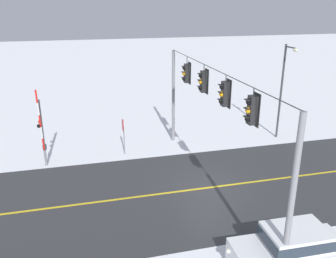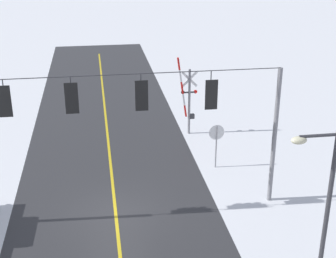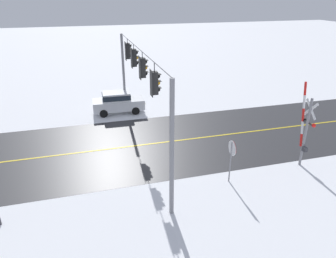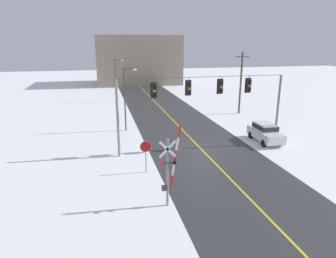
{
  "view_description": "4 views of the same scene",
  "coord_description": "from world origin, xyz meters",
  "px_view_note": "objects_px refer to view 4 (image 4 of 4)",
  "views": [
    {
      "loc": [
        15.34,
        -6.07,
        9.1
      ],
      "look_at": [
        -2.24,
        -1.58,
        2.61
      ],
      "focal_mm": 38.09,
      "sensor_mm": 36.0,
      "label": 1
    },
    {
      "loc": [
        0.55,
        18.47,
        11.38
      ],
      "look_at": [
        -2.67,
        -2.19,
        2.88
      ],
      "focal_mm": 52.07,
      "sensor_mm": 36.0,
      "label": 2
    },
    {
      "loc": [
        -17.93,
        3.2,
        9.15
      ],
      "look_at": [
        -3.97,
        -0.68,
        2.75
      ],
      "focal_mm": 33.36,
      "sensor_mm": 36.0,
      "label": 3
    },
    {
      "loc": [
        -8.24,
        -23.0,
        8.89
      ],
      "look_at": [
        -3.66,
        -3.07,
        2.94
      ],
      "focal_mm": 31.98,
      "sensor_mm": 36.0,
      "label": 4
    }
  ],
  "objects_px": {
    "stop_sign": "(146,150)",
    "railroad_crossing": "(169,168)",
    "parked_car_white": "(265,132)",
    "streetlamp_near": "(127,93)",
    "utility_pole": "(241,82)",
    "streetlamp_far": "(117,76)"
  },
  "relations": [
    {
      "from": "parked_car_white",
      "to": "streetlamp_far",
      "type": "distance_m",
      "value": 25.92
    },
    {
      "from": "streetlamp_near",
      "to": "parked_car_white",
      "type": "bearing_deg",
      "value": -28.91
    },
    {
      "from": "stop_sign",
      "to": "utility_pole",
      "type": "xyz_separation_m",
      "value": [
        14.6,
        15.52,
        2.29
      ]
    },
    {
      "from": "streetlamp_far",
      "to": "utility_pole",
      "type": "height_order",
      "value": "utility_pole"
    },
    {
      "from": "parked_car_white",
      "to": "utility_pole",
      "type": "height_order",
      "value": "utility_pole"
    },
    {
      "from": "utility_pole",
      "to": "railroad_crossing",
      "type": "bearing_deg",
      "value": -124.81
    },
    {
      "from": "streetlamp_near",
      "to": "utility_pole",
      "type": "height_order",
      "value": "utility_pole"
    },
    {
      "from": "railroad_crossing",
      "to": "streetlamp_near",
      "type": "distance_m",
      "value": 15.75
    },
    {
      "from": "streetlamp_far",
      "to": "utility_pole",
      "type": "bearing_deg",
      "value": -38.02
    },
    {
      "from": "stop_sign",
      "to": "railroad_crossing",
      "type": "bearing_deg",
      "value": -83.35
    },
    {
      "from": "parked_car_white",
      "to": "streetlamp_near",
      "type": "relative_size",
      "value": 0.65
    },
    {
      "from": "stop_sign",
      "to": "railroad_crossing",
      "type": "distance_m",
      "value": 4.76
    },
    {
      "from": "stop_sign",
      "to": "parked_car_white",
      "type": "xyz_separation_m",
      "value": [
        11.79,
        4.32,
        -0.76
      ]
    },
    {
      "from": "stop_sign",
      "to": "railroad_crossing",
      "type": "height_order",
      "value": "railroad_crossing"
    },
    {
      "from": "railroad_crossing",
      "to": "parked_car_white",
      "type": "distance_m",
      "value": 14.47
    },
    {
      "from": "railroad_crossing",
      "to": "parked_car_white",
      "type": "height_order",
      "value": "railroad_crossing"
    },
    {
      "from": "stop_sign",
      "to": "parked_car_white",
      "type": "bearing_deg",
      "value": 20.12
    },
    {
      "from": "stop_sign",
      "to": "streetlamp_near",
      "type": "height_order",
      "value": "streetlamp_near"
    },
    {
      "from": "streetlamp_far",
      "to": "utility_pole",
      "type": "relative_size",
      "value": 0.84
    },
    {
      "from": "streetlamp_far",
      "to": "utility_pole",
      "type": "distance_m",
      "value": 18.8
    },
    {
      "from": "parked_car_white",
      "to": "streetlamp_near",
      "type": "height_order",
      "value": "streetlamp_near"
    },
    {
      "from": "railroad_crossing",
      "to": "utility_pole",
      "type": "height_order",
      "value": "utility_pole"
    }
  ]
}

